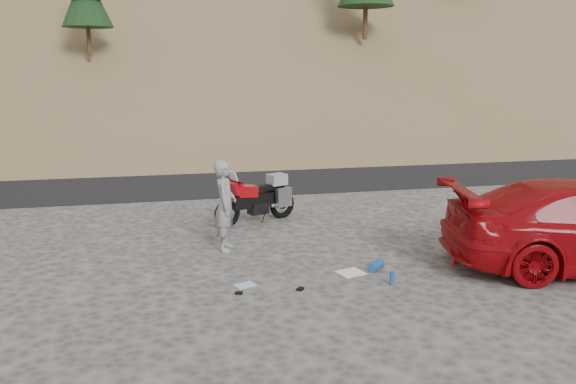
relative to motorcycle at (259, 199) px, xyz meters
name	(u,v)px	position (x,y,z in m)	size (l,w,h in m)	color
ground	(236,261)	(-0.94, -2.75, -0.58)	(140.00, 140.00, 0.00)	#413E3C
road	(203,177)	(-0.94, 6.25, -0.58)	(120.00, 7.00, 0.05)	black
motorcycle	(259,199)	(0.00, 0.00, 0.00)	(2.14, 1.17, 1.35)	black
man	(226,249)	(-1.04, -2.00, -0.58)	(0.68, 0.45, 1.87)	gray
gear_white_cloth	(351,273)	(1.02, -3.88, -0.57)	(0.45, 0.40, 0.01)	white
gear_blue_mat	(376,266)	(1.54, -3.82, -0.50)	(0.16, 0.16, 0.41)	#184A92
gear_bottle	(392,278)	(1.53, -4.58, -0.46)	(0.08, 0.08, 0.23)	#184A92
gear_funnel	(454,260)	(3.11, -3.84, -0.50)	(0.12, 0.12, 0.16)	red
gear_glove_a	(239,293)	(-1.10, -4.41, -0.56)	(0.12, 0.09, 0.03)	black
gear_glove_b	(300,289)	(-0.07, -4.47, -0.56)	(0.12, 0.09, 0.04)	black
gear_blue_cloth	(245,285)	(-0.95, -4.07, -0.57)	(0.34, 0.25, 0.01)	#96B2E8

